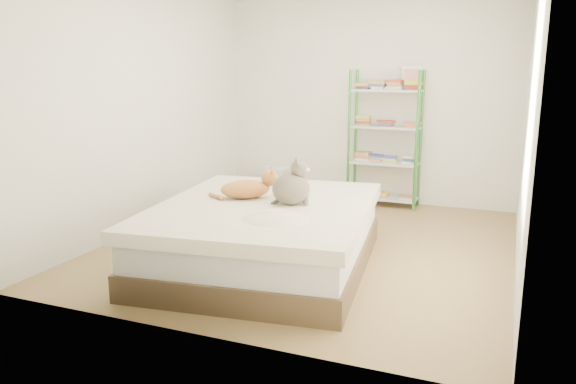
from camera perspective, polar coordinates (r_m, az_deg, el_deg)
The scene contains 7 objects.
room at distance 5.38m, azimuth 2.48°, elevation 7.95°, with size 3.81×4.21×2.61m.
bed at distance 4.97m, azimuth -2.37°, elevation -4.37°, with size 2.05×2.44×0.57m.
orange_cat at distance 5.08m, azimuth -4.36°, elevation 0.54°, with size 0.53×0.28×0.21m, color #CC6F3C, non-canonical shape.
grey_cat at distance 4.81m, azimuth 0.30°, elevation 1.00°, with size 0.29×0.35×0.40m, color #85715E, non-canonical shape.
shelf_unit at distance 7.15m, azimuth 9.85°, elevation 5.27°, with size 0.88×0.36×1.74m.
cardboard_box at distance 6.39m, azimuth 4.49°, elevation -1.37°, with size 0.70×0.73×0.45m.
white_bin at distance 7.67m, azimuth -1.33°, elevation 1.12°, with size 0.35×0.31×0.40m.
Camera 1 is at (1.79, -5.05, 1.74)m, focal length 35.00 mm.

